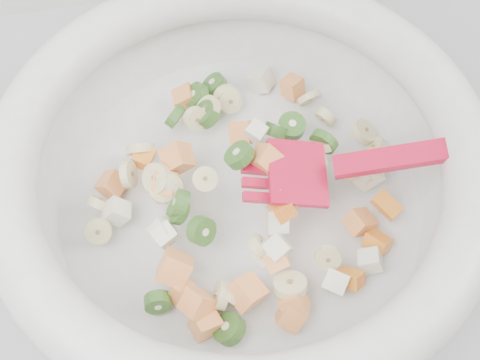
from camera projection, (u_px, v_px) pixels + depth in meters
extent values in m
cube|color=gray|center=(170.00, 337.00, 0.97)|extent=(2.00, 0.60, 0.90)
cylinder|color=beige|center=(240.00, 202.00, 0.57)|extent=(0.35, 0.35, 0.02)
torus|color=beige|center=(240.00, 154.00, 0.50)|extent=(0.43, 0.43, 0.05)
cylinder|color=#D2BD8C|center=(328.00, 258.00, 0.50)|extent=(0.03, 0.02, 0.03)
cylinder|color=#D2BD8C|center=(291.00, 174.00, 0.53)|extent=(0.03, 0.02, 0.03)
cylinder|color=#D2BD8C|center=(162.00, 190.00, 0.53)|extent=(0.04, 0.04, 0.02)
cylinder|color=#D2BD8C|center=(141.00, 150.00, 0.57)|extent=(0.04, 0.02, 0.04)
cylinder|color=#D2BD8C|center=(99.00, 204.00, 0.54)|extent=(0.03, 0.02, 0.03)
cylinder|color=#D2BD8C|center=(365.00, 170.00, 0.56)|extent=(0.02, 0.04, 0.04)
cylinder|color=#D2BD8C|center=(309.00, 98.00, 0.61)|extent=(0.03, 0.02, 0.03)
cylinder|color=#D2BD8C|center=(364.00, 132.00, 0.58)|extent=(0.03, 0.03, 0.02)
cylinder|color=#D2BD8C|center=(196.00, 119.00, 0.57)|extent=(0.03, 0.02, 0.03)
cylinder|color=#D2BD8C|center=(229.00, 298.00, 0.49)|extent=(0.03, 0.03, 0.03)
cylinder|color=#D2BD8C|center=(325.00, 117.00, 0.59)|extent=(0.02, 0.03, 0.03)
cylinder|color=#D2BD8C|center=(205.00, 179.00, 0.52)|extent=(0.03, 0.03, 0.02)
cylinder|color=#D2BD8C|center=(129.00, 174.00, 0.54)|extent=(0.02, 0.04, 0.04)
cylinder|color=#D2BD8C|center=(98.00, 231.00, 0.52)|extent=(0.03, 0.03, 0.03)
cylinder|color=#D2BD8C|center=(208.00, 109.00, 0.58)|extent=(0.03, 0.03, 0.03)
cylinder|color=#D2BD8C|center=(290.00, 285.00, 0.49)|extent=(0.04, 0.04, 0.02)
cylinder|color=#D2BD8C|center=(376.00, 149.00, 0.58)|extent=(0.03, 0.03, 0.03)
cylinder|color=#D2BD8C|center=(259.00, 246.00, 0.50)|extent=(0.02, 0.03, 0.03)
cylinder|color=#D2BD8C|center=(349.00, 169.00, 0.55)|extent=(0.02, 0.03, 0.03)
cylinder|color=#D2BD8C|center=(170.00, 185.00, 0.53)|extent=(0.03, 0.02, 0.02)
cylinder|color=#D2BD8C|center=(221.00, 295.00, 0.49)|extent=(0.02, 0.04, 0.04)
cylinder|color=#D2BD8C|center=(157.00, 178.00, 0.53)|extent=(0.04, 0.04, 0.03)
cylinder|color=#D2BD8C|center=(320.00, 146.00, 0.56)|extent=(0.04, 0.03, 0.03)
cylinder|color=#D2BD8C|center=(369.00, 174.00, 0.56)|extent=(0.04, 0.03, 0.03)
cylinder|color=#D2BD8C|center=(227.00, 98.00, 0.60)|extent=(0.04, 0.03, 0.03)
cylinder|color=#D2BD8C|center=(230.00, 101.00, 0.60)|extent=(0.03, 0.03, 0.03)
cube|color=#D48743|center=(289.00, 195.00, 0.51)|extent=(0.03, 0.03, 0.03)
cube|color=#D48743|center=(165.00, 182.00, 0.53)|extent=(0.03, 0.03, 0.03)
cube|color=#D48743|center=(198.00, 304.00, 0.49)|extent=(0.04, 0.03, 0.03)
cube|color=#D48743|center=(291.00, 316.00, 0.49)|extent=(0.03, 0.03, 0.03)
cube|color=#D48743|center=(180.00, 291.00, 0.50)|extent=(0.03, 0.02, 0.03)
cube|color=#D48743|center=(175.00, 268.00, 0.50)|extent=(0.03, 0.04, 0.04)
cube|color=#D48743|center=(245.00, 133.00, 0.56)|extent=(0.03, 0.03, 0.04)
cube|color=#D48743|center=(377.00, 160.00, 0.57)|extent=(0.03, 0.03, 0.02)
cube|color=#D48743|center=(292.00, 87.00, 0.62)|extent=(0.03, 0.03, 0.03)
cube|color=#D48743|center=(177.00, 158.00, 0.54)|extent=(0.03, 0.03, 0.03)
cube|color=#D48743|center=(360.00, 222.00, 0.53)|extent=(0.03, 0.03, 0.03)
cube|color=#D48743|center=(266.00, 160.00, 0.52)|extent=(0.03, 0.04, 0.03)
cube|color=#D48743|center=(276.00, 259.00, 0.50)|extent=(0.03, 0.02, 0.03)
cube|color=#D48743|center=(205.00, 324.00, 0.49)|extent=(0.03, 0.03, 0.02)
cube|color=#D48743|center=(185.00, 98.00, 0.60)|extent=(0.03, 0.02, 0.02)
cube|color=#D48743|center=(247.00, 292.00, 0.49)|extent=(0.04, 0.03, 0.03)
cube|color=#D48743|center=(112.00, 184.00, 0.56)|extent=(0.03, 0.03, 0.03)
cube|color=#D48743|center=(295.00, 303.00, 0.49)|extent=(0.03, 0.03, 0.03)
cylinder|color=#55A938|center=(158.00, 302.00, 0.49)|extent=(0.03, 0.02, 0.03)
cylinder|color=#55A938|center=(196.00, 96.00, 0.60)|extent=(0.03, 0.03, 0.03)
cylinder|color=#55A938|center=(229.00, 329.00, 0.49)|extent=(0.03, 0.03, 0.03)
cylinder|color=#55A938|center=(180.00, 204.00, 0.51)|extent=(0.02, 0.04, 0.04)
cylinder|color=#55A938|center=(214.00, 85.00, 0.61)|extent=(0.03, 0.03, 0.02)
cylinder|color=#55A938|center=(206.00, 114.00, 0.58)|extent=(0.03, 0.03, 0.03)
cylinder|color=#55A938|center=(239.00, 155.00, 0.51)|extent=(0.03, 0.03, 0.03)
cylinder|color=#55A938|center=(275.00, 131.00, 0.56)|extent=(0.03, 0.03, 0.03)
cylinder|color=#55A938|center=(201.00, 231.00, 0.51)|extent=(0.03, 0.03, 0.03)
cylinder|color=#55A938|center=(175.00, 116.00, 0.58)|extent=(0.03, 0.03, 0.03)
cylinder|color=#55A938|center=(178.00, 211.00, 0.52)|extent=(0.02, 0.03, 0.03)
cylinder|color=#55A938|center=(292.00, 126.00, 0.57)|extent=(0.04, 0.04, 0.02)
cylinder|color=#55A938|center=(324.00, 142.00, 0.56)|extent=(0.03, 0.03, 0.03)
cube|color=white|center=(169.00, 184.00, 0.53)|extent=(0.02, 0.02, 0.03)
cube|color=white|center=(166.00, 235.00, 0.51)|extent=(0.03, 0.03, 0.02)
cube|color=white|center=(278.00, 247.00, 0.50)|extent=(0.03, 0.03, 0.03)
cube|color=white|center=(370.00, 261.00, 0.51)|extent=(0.03, 0.02, 0.03)
cube|color=white|center=(261.00, 80.00, 0.62)|extent=(0.03, 0.03, 0.03)
cube|color=white|center=(313.00, 160.00, 0.55)|extent=(0.03, 0.03, 0.02)
cube|color=white|center=(162.00, 230.00, 0.51)|extent=(0.03, 0.02, 0.02)
cube|color=white|center=(277.00, 219.00, 0.51)|extent=(0.02, 0.03, 0.03)
cube|color=white|center=(256.00, 132.00, 0.54)|extent=(0.02, 0.03, 0.02)
cube|color=white|center=(367.00, 173.00, 0.56)|extent=(0.04, 0.03, 0.04)
cube|color=white|center=(336.00, 282.00, 0.50)|extent=(0.03, 0.03, 0.02)
cube|color=white|center=(265.00, 251.00, 0.50)|extent=(0.03, 0.03, 0.03)
cube|color=white|center=(117.00, 212.00, 0.53)|extent=(0.03, 0.02, 0.03)
cube|color=#FF9E2E|center=(350.00, 278.00, 0.51)|extent=(0.03, 0.03, 0.03)
cube|color=#FF9E2E|center=(144.00, 157.00, 0.56)|extent=(0.03, 0.03, 0.02)
cube|color=#FF9E2E|center=(377.00, 242.00, 0.53)|extent=(0.03, 0.03, 0.02)
cube|color=#FF9E2E|center=(387.00, 205.00, 0.54)|extent=(0.03, 0.03, 0.02)
cube|color=#FF9E2E|center=(282.00, 208.00, 0.51)|extent=(0.02, 0.03, 0.03)
cube|color=#B30F2D|center=(297.00, 173.00, 0.51)|extent=(0.06, 0.07, 0.02)
cube|color=#B30F2D|center=(255.00, 156.00, 0.53)|extent=(0.03, 0.01, 0.01)
cube|color=#B30F2D|center=(256.00, 169.00, 0.52)|extent=(0.03, 0.01, 0.01)
cube|color=#B30F2D|center=(257.00, 183.00, 0.51)|extent=(0.03, 0.01, 0.01)
cube|color=#B30F2D|center=(258.00, 198.00, 0.50)|extent=(0.03, 0.01, 0.01)
cube|color=#B30F2D|center=(446.00, 150.00, 0.49)|extent=(0.18, 0.05, 0.05)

